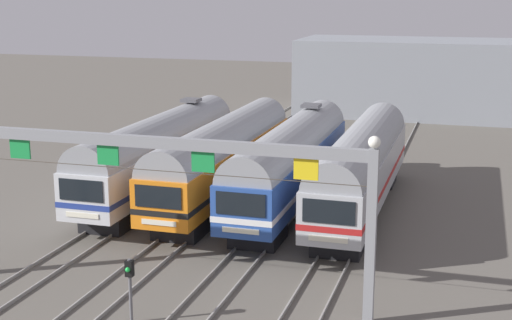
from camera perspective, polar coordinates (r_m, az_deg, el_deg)
ground_plane at (r=41.91m, az=0.05°, el=-3.38°), size 160.00×160.00×0.00m
track_bed at (r=57.90m, az=4.89°, el=1.29°), size 13.30×70.00×0.15m
commuter_train_silver at (r=43.25m, az=-7.46°, el=0.71°), size 2.88×18.06×5.05m
commuter_train_orange at (r=41.82m, az=-2.54°, el=0.37°), size 2.88×18.06×4.77m
commuter_train_blue at (r=40.72m, az=2.70°, el=0.03°), size 2.88×18.06×5.05m
commuter_train_stainless at (r=39.97m, az=8.17°, el=-0.35°), size 2.88×18.06×4.77m
catenary_gantry at (r=28.36m, az=-7.82°, el=-0.91°), size 17.04×0.44×6.97m
yard_signal_mast at (r=27.30m, az=-9.74°, el=-9.01°), size 0.28×0.35×2.45m
maintenance_building at (r=72.62m, az=14.01°, el=6.17°), size 26.53×10.00×7.17m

